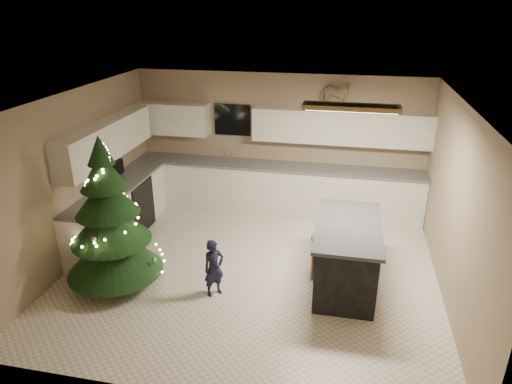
# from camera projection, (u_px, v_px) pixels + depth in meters

# --- Properties ---
(ground_plane) EXTENTS (5.50, 5.50, 0.00)m
(ground_plane) POSITION_uv_depth(u_px,v_px,m) (251.00, 270.00, 6.99)
(ground_plane) COLOR beige
(room_shell) EXTENTS (5.52, 5.02, 2.61)m
(room_shell) POSITION_uv_depth(u_px,v_px,m) (253.00, 162.00, 6.30)
(room_shell) COLOR gray
(room_shell) RESTS_ON ground_plane
(cabinetry) EXTENTS (5.50, 3.20, 2.00)m
(cabinetry) POSITION_uv_depth(u_px,v_px,m) (222.00, 181.00, 8.35)
(cabinetry) COLOR white
(cabinetry) RESTS_ON ground_plane
(island) EXTENTS (0.90, 1.70, 0.95)m
(island) POSITION_uv_depth(u_px,v_px,m) (346.00, 255.00, 6.47)
(island) COLOR black
(island) RESTS_ON ground_plane
(bar_stool) EXTENTS (0.34, 0.34, 0.66)m
(bar_stool) POSITION_uv_depth(u_px,v_px,m) (322.00, 247.00, 6.64)
(bar_stool) COLOR olive
(bar_stool) RESTS_ON ground_plane
(christmas_tree) EXTENTS (1.39, 1.34, 2.22)m
(christmas_tree) POSITION_uv_depth(u_px,v_px,m) (110.00, 226.00, 6.33)
(christmas_tree) COLOR #3F2816
(christmas_tree) RESTS_ON ground_plane
(toddler) EXTENTS (0.36, 0.36, 0.84)m
(toddler) POSITION_uv_depth(u_px,v_px,m) (214.00, 268.00, 6.26)
(toddler) COLOR black
(toddler) RESTS_ON ground_plane
(rocking_horse) EXTENTS (0.64, 0.41, 0.52)m
(rocking_horse) POSITION_uv_depth(u_px,v_px,m) (334.00, 95.00, 8.01)
(rocking_horse) COLOR olive
(rocking_horse) RESTS_ON cabinetry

